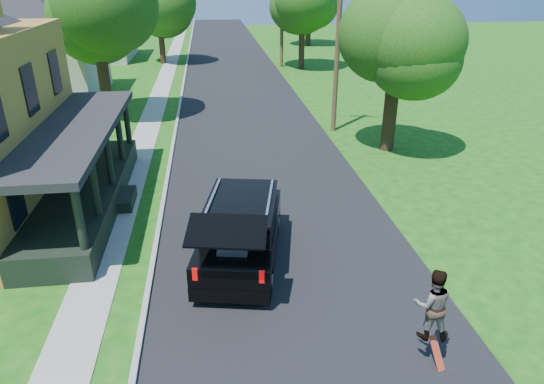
{
  "coord_description": "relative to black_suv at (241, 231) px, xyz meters",
  "views": [
    {
      "loc": [
        -2.1,
        -10.84,
        7.99
      ],
      "look_at": [
        -0.3,
        3.0,
        1.58
      ],
      "focal_mm": 32.0,
      "sensor_mm": 36.0,
      "label": 1
    }
  ],
  "objects": [
    {
      "name": "tree_right_mid",
      "position": [
        7.48,
        30.56,
        4.72
      ],
      "size": [
        7.07,
        7.17,
        8.81
      ],
      "rotation": [
        0.0,
        0.0,
        -0.34
      ],
      "color": "black",
      "rests_on": "ground"
    },
    {
      "name": "utility_pole_near",
      "position": [
        5.9,
        12.3,
        3.25
      ],
      "size": [
        1.54,
        0.56,
        8.17
      ],
      "rotation": [
        0.0,
        0.0,
        -0.29
      ],
      "color": "#44331F",
      "rests_on": "ground"
    },
    {
      "name": "sidewalk",
      "position": [
        -4.2,
        18.29,
        -0.97
      ],
      "size": [
        1.3,
        120.0,
        0.03
      ],
      "primitive_type": "cube",
      "color": "gray",
      "rests_on": "ground"
    },
    {
      "name": "neighbor_house_far",
      "position": [
        -12.1,
        38.29,
        3.22
      ],
      "size": [
        12.78,
        12.78,
        8.3
      ],
      "color": "beige",
      "rests_on": "ground"
    },
    {
      "name": "utility_pole_far",
      "position": [
        5.9,
        31.61,
        4.19
      ],
      "size": [
        1.79,
        0.65,
        10.0
      ],
      "rotation": [
        0.0,
        0.0,
        -0.29
      ],
      "color": "#44331F",
      "rests_on": "ground"
    },
    {
      "name": "tree_left_mid",
      "position": [
        -6.59,
        15.92,
        5.2
      ],
      "size": [
        6.02,
        6.06,
        9.07
      ],
      "rotation": [
        0.0,
        0.0,
        -0.15
      ],
      "color": "black",
      "rests_on": "ground"
    },
    {
      "name": "front_walk",
      "position": [
        -8.1,
        4.29,
        -0.97
      ],
      "size": [
        6.5,
        1.2,
        0.03
      ],
      "primitive_type": "cube",
      "color": "gray",
      "rests_on": "ground"
    },
    {
      "name": "ground",
      "position": [
        1.4,
        -1.71,
        -0.97
      ],
      "size": [
        140.0,
        140.0,
        0.0
      ],
      "primitive_type": "plane",
      "color": "#105110",
      "rests_on": "ground"
    },
    {
      "name": "skateboard",
      "position": [
        3.97,
        -4.87,
        -0.68
      ],
      "size": [
        0.29,
        0.57,
        0.65
      ],
      "rotation": [
        0.0,
        0.0,
        0.41
      ],
      "color": "#A5270E",
      "rests_on": "ground"
    },
    {
      "name": "street",
      "position": [
        1.4,
        18.29,
        -0.97
      ],
      "size": [
        8.0,
        120.0,
        0.02
      ],
      "primitive_type": "cube",
      "color": "black",
      "rests_on": "ground"
    },
    {
      "name": "tree_right_near",
      "position": [
        7.72,
        9.04,
        4.22
      ],
      "size": [
        5.74,
        5.83,
        7.9
      ],
      "rotation": [
        0.0,
        0.0,
        -0.17
      ],
      "color": "black",
      "rests_on": "ground"
    },
    {
      "name": "black_suv",
      "position": [
        0.0,
        0.0,
        0.0
      ],
      "size": [
        3.03,
        5.73,
        2.54
      ],
      "rotation": [
        0.0,
        0.0,
        -0.2
      ],
      "color": "black",
      "rests_on": "ground"
    },
    {
      "name": "neighbor_house_mid",
      "position": [
        -12.1,
        22.29,
        3.22
      ],
      "size": [
        12.78,
        12.78,
        8.3
      ],
      "color": "beige",
      "rests_on": "ground"
    },
    {
      "name": "skateboarder",
      "position": [
        3.76,
        -4.71,
        0.56
      ],
      "size": [
        0.93,
        0.79,
        1.68
      ],
      "rotation": [
        0.0,
        0.0,
        2.94
      ],
      "color": "black",
      "rests_on": "ground"
    },
    {
      "name": "tree_left_far",
      "position": [
        -4.87,
        34.77,
        4.28
      ],
      "size": [
        6.56,
        6.38,
        8.21
      ],
      "rotation": [
        0.0,
        0.0,
        0.24
      ],
      "color": "black",
      "rests_on": "ground"
    },
    {
      "name": "curb",
      "position": [
        -2.65,
        18.29,
        -0.97
      ],
      "size": [
        0.15,
        120.0,
        0.12
      ],
      "primitive_type": "cube",
      "color": "#9E9E99",
      "rests_on": "ground"
    }
  ]
}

